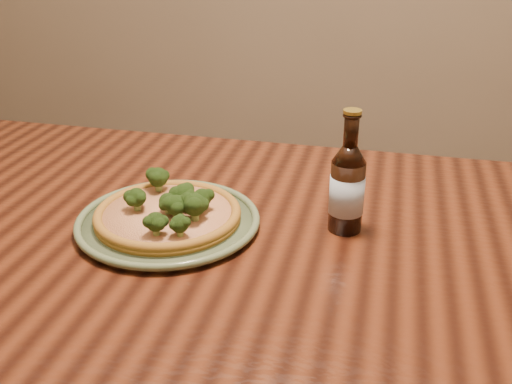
% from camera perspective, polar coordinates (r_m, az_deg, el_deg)
% --- Properties ---
extents(table, '(1.60, 0.90, 0.75)m').
position_cam_1_polar(table, '(1.17, -11.80, -6.56)').
color(table, '#441D0E').
rests_on(table, ground).
extents(plate, '(0.33, 0.33, 0.02)m').
position_cam_1_polar(plate, '(1.08, -8.35, -2.74)').
color(plate, '#566747').
rests_on(plate, table).
extents(pizza, '(0.26, 0.26, 0.07)m').
position_cam_1_polar(pizza, '(1.07, -8.32, -1.94)').
color(pizza, olive).
rests_on(pizza, plate).
extents(beer_bottle, '(0.06, 0.06, 0.22)m').
position_cam_1_polar(beer_bottle, '(1.04, 8.67, 0.46)').
color(beer_bottle, black).
rests_on(beer_bottle, table).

